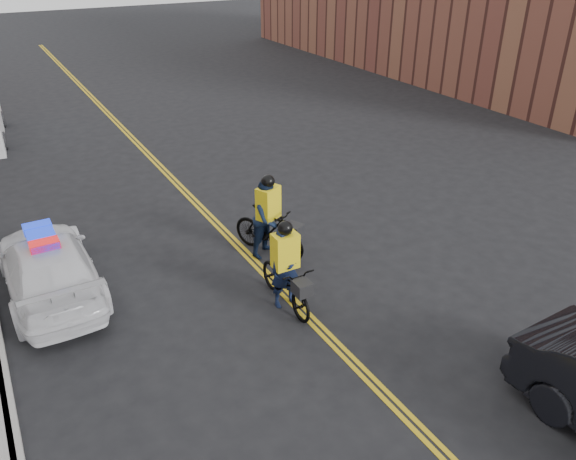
# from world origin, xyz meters

# --- Properties ---
(ground) EXTENTS (120.00, 120.00, 0.00)m
(ground) POSITION_xyz_m (0.00, 0.00, 0.00)
(ground) COLOR black
(ground) RESTS_ON ground
(center_line_left) EXTENTS (0.10, 60.00, 0.01)m
(center_line_left) POSITION_xyz_m (-0.08, 8.00, 0.01)
(center_line_left) COLOR gold
(center_line_left) RESTS_ON ground
(center_line_right) EXTENTS (0.10, 60.00, 0.01)m
(center_line_right) POSITION_xyz_m (0.08, 8.00, 0.01)
(center_line_right) COLOR gold
(center_line_right) RESTS_ON ground
(police_cruiser) EXTENTS (2.03, 4.87, 1.57)m
(police_cruiser) POSITION_xyz_m (-4.69, 3.20, 0.71)
(police_cruiser) COLOR white
(police_cruiser) RESTS_ON ground
(cyclist_near) EXTENTS (0.78, 2.15, 2.10)m
(cyclist_near) POSITION_xyz_m (-0.19, 0.09, 0.73)
(cyclist_near) COLOR black
(cyclist_near) RESTS_ON ground
(cyclist_far) EXTENTS (1.49, 2.24, 2.21)m
(cyclist_far) POSITION_xyz_m (0.56, 2.29, 0.87)
(cyclist_far) COLOR black
(cyclist_far) RESTS_ON ground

